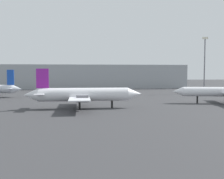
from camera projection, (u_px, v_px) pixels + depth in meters
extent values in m
cylinder|color=white|center=(84.00, 94.00, 63.81)|extent=(21.32, 3.40, 3.21)
cone|color=white|center=(134.00, 94.00, 65.29)|extent=(3.56, 3.24, 3.21)
cone|color=white|center=(31.00, 95.00, 62.32)|extent=(3.56, 3.24, 3.21)
cube|color=white|center=(80.00, 97.00, 63.71)|extent=(4.76, 21.22, 0.22)
cube|color=white|center=(41.00, 94.00, 62.57)|extent=(2.26, 7.68, 0.15)
cube|color=purple|center=(42.00, 78.00, 62.39)|extent=(2.92, 0.30, 4.62)
cylinder|color=#4C4C54|center=(82.00, 96.00, 67.78)|extent=(2.75, 1.67, 1.64)
cylinder|color=#4C4C54|center=(82.00, 99.00, 59.81)|extent=(2.75, 1.67, 1.64)
cube|color=black|center=(112.00, 104.00, 64.78)|extent=(0.46, 0.46, 1.78)
cube|color=black|center=(80.00, 104.00, 65.65)|extent=(0.46, 0.46, 1.78)
cube|color=black|center=(80.00, 106.00, 62.03)|extent=(0.46, 0.46, 1.78)
cylinder|color=white|center=(223.00, 92.00, 74.11)|extent=(22.22, 6.82, 2.67)
cone|color=white|center=(178.00, 92.00, 75.10)|extent=(3.39, 3.18, 2.67)
cylinder|color=#4C4C54|center=(221.00, 93.00, 77.64)|extent=(2.56, 1.82, 1.40)
cube|color=black|center=(197.00, 100.00, 74.82)|extent=(0.46, 0.46, 1.95)
cone|color=silver|center=(17.00, 89.00, 91.94)|extent=(3.76, 3.53, 2.95)
cube|color=silver|center=(12.00, 88.00, 92.09)|extent=(3.14, 6.80, 0.12)
cube|color=#1947B2|center=(11.00, 77.00, 91.88)|extent=(2.49, 0.73, 5.29)
cylinder|color=slate|center=(204.00, 66.00, 111.63)|extent=(0.50, 0.50, 22.77)
cube|color=#F2EACC|center=(205.00, 38.00, 110.88)|extent=(2.40, 0.50, 0.80)
cube|color=#999EA3|center=(95.00, 77.00, 151.16)|extent=(98.60, 26.24, 12.84)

